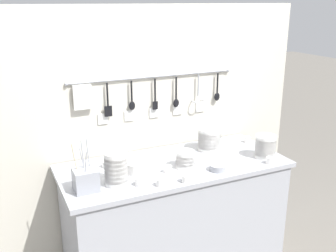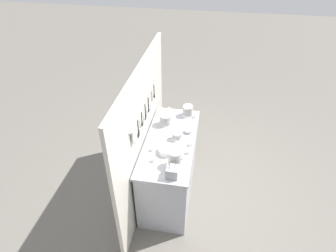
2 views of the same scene
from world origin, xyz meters
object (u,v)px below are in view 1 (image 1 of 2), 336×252
at_px(bowl_stack_nested_right, 185,159).
at_px(cup_mid_row, 130,156).
at_px(cup_edge_far, 139,182).
at_px(cup_front_left, 270,160).
at_px(bowl_stack_wide_centre, 265,146).
at_px(plate_stack, 140,165).
at_px(cup_back_left, 168,169).
at_px(bowl_stack_back_corner, 209,139).
at_px(cup_centre, 106,164).
at_px(cup_by_caddy, 160,182).
at_px(cutlery_caddy, 86,179).
at_px(steel_mixing_bowl, 218,168).
at_px(bowl_stack_short_front, 116,168).
at_px(cup_front_right, 248,140).
at_px(cup_edge_near, 186,179).

bearing_deg(bowl_stack_nested_right, cup_mid_row, 135.64).
bearing_deg(cup_mid_row, cup_edge_far, -101.63).
bearing_deg(cup_front_left, bowl_stack_wide_centre, 68.95).
distance_m(plate_stack, cup_back_left, 0.17).
bearing_deg(bowl_stack_back_corner, plate_stack, -167.55).
bearing_deg(cup_centre, cup_mid_row, 18.12).
xyz_separation_m(cup_by_caddy, cup_back_left, (0.12, 0.15, 0.00)).
bearing_deg(bowl_stack_back_corner, cutlery_caddy, -165.14).
bearing_deg(steel_mixing_bowl, bowl_stack_wide_centre, 7.38).
height_order(bowl_stack_short_front, cutlery_caddy, cutlery_caddy).
height_order(bowl_stack_short_front, cup_front_right, bowl_stack_short_front).
relative_size(bowl_stack_wide_centre, cup_edge_far, 3.19).
relative_size(bowl_stack_back_corner, cup_by_caddy, 3.29).
relative_size(steel_mixing_bowl, cup_front_right, 2.11).
bearing_deg(plate_stack, cup_by_caddy, -84.53).
relative_size(bowl_stack_short_front, bowl_stack_wide_centre, 1.29).
height_order(cup_edge_far, cup_mid_row, same).
height_order(cup_front_right, cup_centre, same).
xyz_separation_m(bowl_stack_nested_right, cup_front_left, (0.52, -0.17, -0.03)).
bearing_deg(bowl_stack_nested_right, cup_edge_near, -116.23).
distance_m(bowl_stack_nested_right, cup_edge_near, 0.21).
relative_size(cup_front_right, cup_mid_row, 1.00).
bearing_deg(cup_by_caddy, cup_edge_far, 151.88).
relative_size(bowl_stack_nested_right, cup_front_left, 2.48).
distance_m(cup_edge_near, cup_centre, 0.54).
bearing_deg(cup_centre, steel_mixing_bowl, -28.37).
xyz_separation_m(bowl_stack_wide_centre, plate_stack, (-0.83, 0.15, -0.04)).
relative_size(plate_stack, cup_centre, 4.36).
distance_m(bowl_stack_back_corner, cup_front_left, 0.45).
bearing_deg(cup_back_left, plate_stack, 143.31).
xyz_separation_m(bowl_stack_nested_right, cup_front_right, (0.62, 0.21, -0.03)).
distance_m(bowl_stack_back_corner, cup_centre, 0.75).
height_order(bowl_stack_wide_centre, cup_by_caddy, bowl_stack_wide_centre).
xyz_separation_m(bowl_stack_nested_right, steel_mixing_bowl, (0.16, -0.12, -0.04)).
bearing_deg(bowl_stack_short_front, cup_centre, 87.11).
relative_size(cup_back_left, cup_edge_far, 1.00).
bearing_deg(cup_back_left, bowl_stack_short_front, -176.07).
relative_size(bowl_stack_wide_centre, plate_stack, 0.73).
bearing_deg(bowl_stack_short_front, bowl_stack_wide_centre, -1.33).
distance_m(plate_stack, cup_by_caddy, 0.25).
relative_size(bowl_stack_back_corner, cup_front_left, 3.29).
height_order(cup_by_caddy, cup_back_left, same).
distance_m(bowl_stack_nested_right, cup_centre, 0.50).
bearing_deg(bowl_stack_wide_centre, cup_by_caddy, -172.96).
xyz_separation_m(cup_front_left, cup_back_left, (-0.65, 0.15, 0.00)).
bearing_deg(bowl_stack_wide_centre, cup_mid_row, 157.93).
bearing_deg(cup_back_left, cup_centre, 144.07).
bearing_deg(bowl_stack_short_front, cup_back_left, 3.93).
bearing_deg(bowl_stack_wide_centre, steel_mixing_bowl, -172.62).
height_order(steel_mixing_bowl, cup_front_left, cup_front_left).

